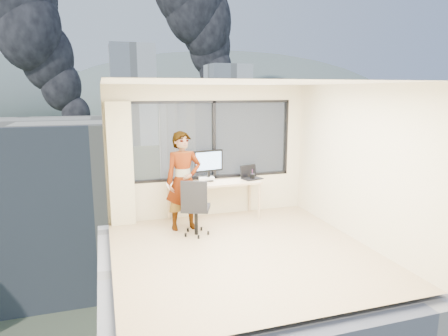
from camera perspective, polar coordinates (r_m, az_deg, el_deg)
name	(u,v)px	position (r m, az deg, el deg)	size (l,w,h in m)	color
floor	(243,251)	(6.34, 2.77, -11.96)	(4.00, 4.00, 0.01)	tan
ceiling	(245,83)	(5.83, 3.01, 12.25)	(4.00, 4.00, 0.01)	white
wall_front	(310,208)	(4.19, 12.44, -5.64)	(4.00, 0.01, 2.60)	beige
wall_left	(106,179)	(5.59, -16.73, -1.60)	(0.01, 4.00, 2.60)	beige
wall_right	(356,163)	(6.89, 18.69, 0.65)	(0.01, 4.00, 2.60)	beige
window_wall	(211,140)	(7.81, -1.85, 4.09)	(3.30, 0.16, 1.55)	black
curtain	(121,165)	(7.47, -14.77, 0.49)	(0.45, 0.14, 2.30)	beige
desk	(214,201)	(7.70, -1.47, -4.75)	(1.80, 0.60, 0.75)	tan
chair	(196,206)	(6.86, -4.10, -5.55)	(0.53, 0.53, 1.03)	black
person	(183,181)	(7.09, -5.91, -1.88)	(0.65, 0.43, 1.79)	#2D2D33
monitor	(208,165)	(7.67, -2.29, 0.41)	(0.61, 0.13, 0.61)	black
game_console	(206,179)	(7.75, -2.59, -1.53)	(0.29, 0.24, 0.07)	white
laptop	(252,173)	(7.84, 4.11, -0.73)	(0.38, 0.40, 0.25)	black
cellphone	(195,184)	(7.42, -4.20, -2.35)	(0.11, 0.05, 0.01)	black
pen_cup	(252,177)	(7.84, 4.16, -1.25)	(0.09, 0.09, 0.11)	black
handbag	(248,172)	(8.05, 3.53, -0.52)	(0.28, 0.14, 0.22)	#0D4E53
exterior_ground	(109,144)	(126.56, -16.37, 3.30)	(400.00, 400.00, 0.04)	#515B3D
near_bldg_a	(19,205)	(37.37, -27.62, -4.79)	(16.00, 12.00, 14.00)	beige
near_bldg_b	(227,163)	(46.45, 0.47, 0.71)	(14.00, 13.00, 16.00)	white
near_bldg_c	(411,197)	(47.72, 25.56, -3.82)	(12.00, 10.00, 10.00)	beige
far_tower_b	(133,95)	(125.87, -13.05, 10.28)	(13.00, 13.00, 30.00)	silver
far_tower_c	(228,99)	(152.92, 0.51, 9.94)	(15.00, 15.00, 26.00)	silver
hill_b	(224,110)	(341.48, 0.00, 8.48)	(300.00, 220.00, 96.00)	slate
tree_b	(205,274)	(27.03, -2.79, -15.11)	(7.60, 7.60, 9.00)	#184818
tree_c	(294,179)	(52.69, 10.20, -1.53)	(8.40, 8.40, 10.00)	#184818
smoke_plume_b	(228,35)	(186.12, 0.62, 18.81)	(30.00, 18.00, 70.00)	black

